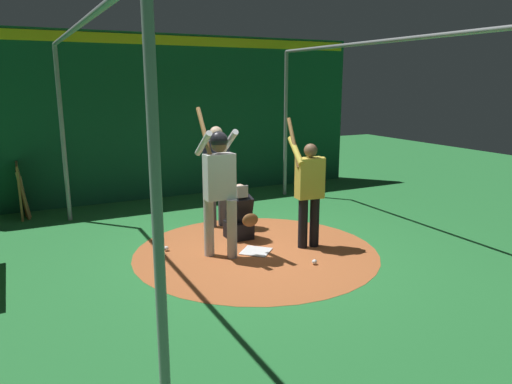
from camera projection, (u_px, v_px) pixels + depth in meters
name	position (u px, v px, depth m)	size (l,w,h in m)	color
ground_plane	(256.00, 252.00, 7.43)	(25.27, 25.27, 0.00)	#287A38
dirt_circle	(256.00, 252.00, 7.43)	(3.75, 3.75, 0.01)	#B76033
home_plate	(256.00, 251.00, 7.43)	(0.42, 0.42, 0.01)	white
batter	(219.00, 181.00, 6.98)	(0.68, 0.49, 2.20)	#B3B3B7
catcher	(240.00, 218.00, 7.97)	(0.58, 0.40, 0.94)	black
umpire	(217.00, 171.00, 8.54)	(0.23, 0.49, 1.81)	#4C4C51
visitor	(309.00, 188.00, 7.46)	(0.57, 0.51, 2.02)	black
back_wall	(170.00, 117.00, 10.74)	(0.22, 9.27, 3.58)	#145133
cage_frame	(256.00, 101.00, 6.91)	(6.43, 4.79, 3.24)	gray
bat_rack	(21.00, 190.00, 9.44)	(1.18, 0.20, 1.05)	olive
baseball_0	(314.00, 262.00, 6.90)	(0.07, 0.07, 0.07)	white
baseball_1	(166.00, 248.00, 7.46)	(0.07, 0.07, 0.07)	white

